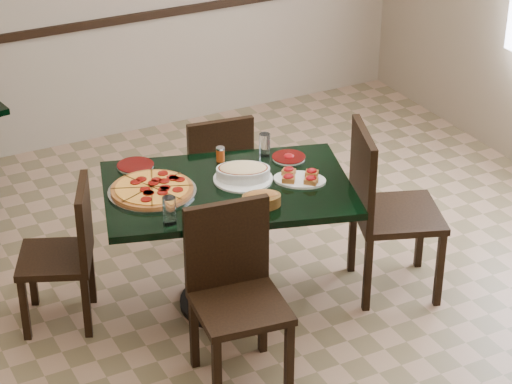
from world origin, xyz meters
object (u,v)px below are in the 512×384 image
chair_left (68,248)px  pepperoni_pizza (152,189)px  lasagna_casserole (243,172)px  bruschetta_platter (300,177)px  main_table (228,216)px  chair_far (216,172)px  chair_near (234,285)px  chair_right (382,202)px  bread_basket (261,199)px

chair_left → pepperoni_pizza: chair_left is taller
lasagna_casserole → bruschetta_platter: size_ratio=0.99×
chair_left → bruschetta_platter: (1.19, -0.38, 0.32)m
main_table → bruschetta_platter: bruschetta_platter is taller
main_table → pepperoni_pizza: bearing=179.2°
chair_far → lasagna_casserole: 0.72m
chair_near → chair_right: (1.06, 0.30, 0.05)m
main_table → chair_near: 0.60m
chair_near → pepperoni_pizza: (-0.15, 0.67, 0.25)m
chair_near → lasagna_casserole: 0.72m
chair_right → pepperoni_pizza: bearing=93.3°
chair_near → bread_basket: size_ratio=3.97×
chair_right → bruschetta_platter: bearing=94.8°
chair_far → bruschetta_platter: bearing=107.0°
chair_far → chair_left: bearing=28.5°
chair_left → bread_basket: size_ratio=3.55×
main_table → bread_basket: size_ratio=6.42×
chair_far → chair_near: chair_near is taller
chair_far → chair_right: bearing=130.3°
chair_far → bread_basket: size_ratio=3.69×
bruschetta_platter → bread_basket: bearing=-115.7°
bread_basket → chair_far: bearing=95.1°
chair_far → chair_right: size_ratio=0.86×
chair_near → chair_right: 1.10m
main_table → chair_right: 0.86m
lasagna_casserole → bruschetta_platter: lasagna_casserole is taller
main_table → chair_left: (-0.82, 0.26, -0.11)m
chair_far → chair_left: chair_far is taller
chair_right → lasagna_casserole: 0.81m
lasagna_casserole → bruschetta_platter: bearing=-3.9°
chair_near → bruschetta_platter: (0.60, 0.42, 0.26)m
chair_right → bread_basket: bearing=111.9°
main_table → chair_far: 0.71m
pepperoni_pizza → chair_right: bearing=-17.2°
main_table → chair_right: chair_right is taller
chair_far → bruschetta_platter: (0.13, -0.79, 0.29)m
bruschetta_platter → pepperoni_pizza: bearing=-159.3°
chair_right → pepperoni_pizza: 1.28m
chair_right → bread_basket: chair_right is taller
lasagna_casserole → bruschetta_platter: (0.26, -0.15, -0.02)m
pepperoni_pizza → bruschetta_platter: bearing=-18.0°
bread_basket → lasagna_casserole: bearing=97.4°
chair_far → pepperoni_pizza: bearing=48.6°
chair_left → lasagna_casserole: (0.93, -0.23, 0.34)m
pepperoni_pizza → bread_basket: 0.59m
pepperoni_pizza → bruschetta_platter: 0.79m
chair_far → bruschetta_platter: chair_far is taller
chair_far → pepperoni_pizza: size_ratio=1.84×
chair_right → chair_left: (-1.65, 0.51, -0.11)m
chair_left → bruschetta_platter: 1.29m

